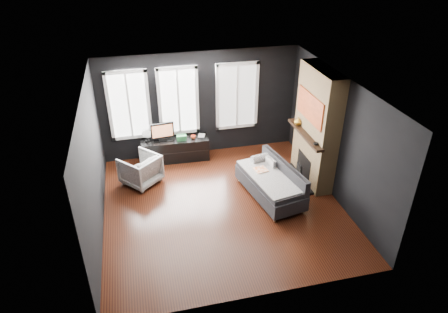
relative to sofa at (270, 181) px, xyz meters
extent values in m
plane|color=black|center=(-1.10, -0.12, -0.39)|extent=(5.00, 5.00, 0.00)
plane|color=white|center=(-1.10, -0.12, 2.31)|extent=(5.00, 5.00, 0.00)
cube|color=black|center=(-1.10, 2.38, 0.96)|extent=(5.00, 0.02, 2.70)
cube|color=black|center=(-3.60, -0.12, 0.96)|extent=(0.02, 5.00, 2.70)
cube|color=black|center=(1.40, -0.12, 0.96)|extent=(0.02, 5.00, 2.70)
cube|color=gray|center=(0.13, 0.38, 0.17)|extent=(0.15, 0.34, 0.33)
imported|color=white|center=(-2.75, 1.20, 0.00)|extent=(1.05, 1.04, 0.79)
imported|color=#EC532A|center=(-1.36, 2.03, 0.25)|extent=(0.14, 0.12, 0.12)
imported|color=#BCA890|center=(-1.21, 2.16, 0.30)|extent=(0.16, 0.07, 0.22)
cube|color=#286E39|center=(-1.66, 2.03, 0.25)|extent=(0.25, 0.16, 0.13)
imported|color=yellow|center=(0.95, 0.93, 0.93)|extent=(0.24, 0.24, 0.19)
cylinder|color=black|center=(0.95, -0.07, 0.85)|extent=(0.14, 0.14, 0.04)
camera|label=1|loc=(-2.67, -6.89, 4.85)|focal=32.00mm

